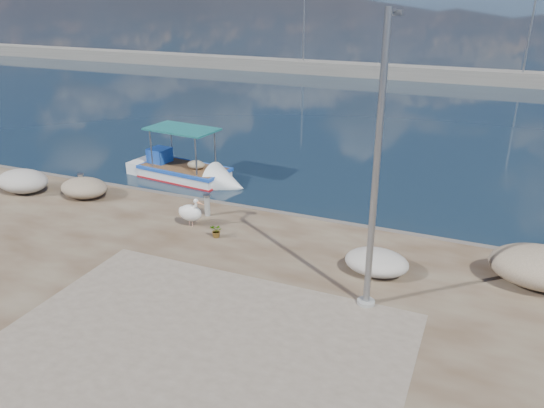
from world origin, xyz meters
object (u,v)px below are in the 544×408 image
at_px(boat_left, 184,174).
at_px(pelican, 191,212).
at_px(lamp_post, 376,179).
at_px(bollard_near, 207,204).

bearing_deg(boat_left, pelican, -49.22).
relative_size(boat_left, pelican, 5.21).
distance_m(boat_left, lamp_post, 13.09).
xyz_separation_m(boat_left, pelican, (3.58, -5.26, 0.78)).
height_order(boat_left, pelican, boat_left).
height_order(pelican, bollard_near, pelican).
xyz_separation_m(pelican, lamp_post, (6.47, -2.33, 2.81)).
relative_size(boat_left, bollard_near, 7.32).
distance_m(pelican, lamp_post, 7.43).
bearing_deg(boat_left, bollard_near, -43.06).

